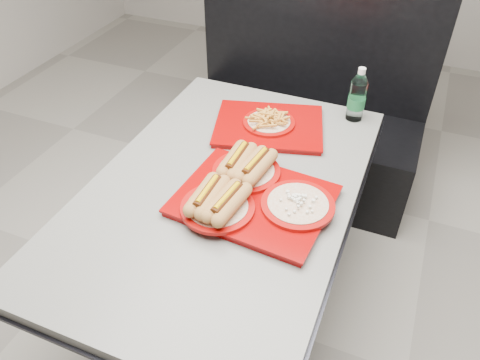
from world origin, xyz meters
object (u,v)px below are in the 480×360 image
at_px(booth_bench, 303,117).
at_px(tray_near, 249,192).
at_px(diner_table, 224,218).
at_px(water_bottle, 357,97).
at_px(tray_far, 269,124).

distance_m(booth_bench, tray_near, 1.21).
distance_m(diner_table, booth_bench, 1.11).
xyz_separation_m(booth_bench, water_bottle, (0.34, -0.48, 0.45)).
bearing_deg(tray_far, water_bottle, 34.89).
xyz_separation_m(diner_table, water_bottle, (0.34, 0.62, 0.27)).
relative_size(diner_table, tray_far, 2.77).
xyz_separation_m(diner_table, booth_bench, (0.00, 1.09, -0.18)).
distance_m(diner_table, tray_far, 0.45).
xyz_separation_m(tray_far, water_bottle, (0.31, 0.21, 0.08)).
distance_m(tray_near, tray_far, 0.46).
bearing_deg(diner_table, tray_far, 86.07).
bearing_deg(booth_bench, water_bottle, -54.92).
bearing_deg(tray_far, diner_table, -93.93).
bearing_deg(diner_table, water_bottle, 61.45).
xyz_separation_m(booth_bench, tray_far, (0.03, -0.69, 0.37)).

